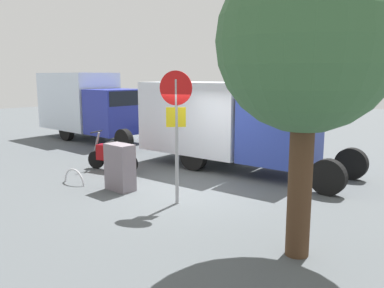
{
  "coord_description": "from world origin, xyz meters",
  "views": [
    {
      "loc": [
        -6.52,
        7.22,
        2.89
      ],
      "look_at": [
        0.5,
        -0.57,
        1.08
      ],
      "focal_mm": 36.75,
      "sensor_mm": 36.0,
      "label": 1
    }
  ],
  "objects_px": {
    "street_tree": "(307,44)",
    "utility_cabinet": "(120,167)",
    "box_truck_near": "(227,120)",
    "bike_rack_hoop": "(74,184)",
    "motorcycle": "(113,154)",
    "stop_sign": "(176,117)",
    "box_truck_far": "(90,104)"
  },
  "relations": [
    {
      "from": "motorcycle",
      "to": "stop_sign",
      "type": "bearing_deg",
      "value": 147.52
    },
    {
      "from": "street_tree",
      "to": "utility_cabinet",
      "type": "bearing_deg",
      "value": -4.26
    },
    {
      "from": "motorcycle",
      "to": "street_tree",
      "type": "height_order",
      "value": "street_tree"
    },
    {
      "from": "utility_cabinet",
      "to": "motorcycle",
      "type": "bearing_deg",
      "value": -32.23
    },
    {
      "from": "box_truck_far",
      "to": "utility_cabinet",
      "type": "relative_size",
      "value": 5.69
    },
    {
      "from": "stop_sign",
      "to": "bike_rack_hoop",
      "type": "bearing_deg",
      "value": 11.73
    },
    {
      "from": "stop_sign",
      "to": "street_tree",
      "type": "height_order",
      "value": "street_tree"
    },
    {
      "from": "stop_sign",
      "to": "box_truck_near",
      "type": "bearing_deg",
      "value": -69.91
    },
    {
      "from": "utility_cabinet",
      "to": "box_truck_far",
      "type": "bearing_deg",
      "value": -28.94
    },
    {
      "from": "stop_sign",
      "to": "street_tree",
      "type": "xyz_separation_m",
      "value": [
        -3.3,
        0.57,
        1.36
      ]
    },
    {
      "from": "box_truck_far",
      "to": "stop_sign",
      "type": "bearing_deg",
      "value": -23.28
    },
    {
      "from": "utility_cabinet",
      "to": "bike_rack_hoop",
      "type": "bearing_deg",
      "value": 19.21
    },
    {
      "from": "box_truck_near",
      "to": "box_truck_far",
      "type": "distance_m",
      "value": 8.15
    },
    {
      "from": "box_truck_far",
      "to": "motorcycle",
      "type": "distance_m",
      "value": 6.63
    },
    {
      "from": "box_truck_near",
      "to": "street_tree",
      "type": "height_order",
      "value": "street_tree"
    },
    {
      "from": "box_truck_near",
      "to": "bike_rack_hoop",
      "type": "height_order",
      "value": "box_truck_near"
    },
    {
      "from": "utility_cabinet",
      "to": "bike_rack_hoop",
      "type": "distance_m",
      "value": 1.6
    },
    {
      "from": "motorcycle",
      "to": "bike_rack_hoop",
      "type": "height_order",
      "value": "motorcycle"
    },
    {
      "from": "box_truck_near",
      "to": "utility_cabinet",
      "type": "xyz_separation_m",
      "value": [
        0.5,
        3.86,
        -0.93
      ]
    },
    {
      "from": "box_truck_far",
      "to": "bike_rack_hoop",
      "type": "distance_m",
      "value": 8.0
    },
    {
      "from": "street_tree",
      "to": "utility_cabinet",
      "type": "xyz_separation_m",
      "value": [
        5.14,
        -0.38,
        -2.77
      ]
    },
    {
      "from": "stop_sign",
      "to": "motorcycle",
      "type": "bearing_deg",
      "value": -14.96
    },
    {
      "from": "stop_sign",
      "to": "bike_rack_hoop",
      "type": "height_order",
      "value": "stop_sign"
    },
    {
      "from": "street_tree",
      "to": "utility_cabinet",
      "type": "relative_size",
      "value": 4.0
    },
    {
      "from": "box_truck_near",
      "to": "utility_cabinet",
      "type": "height_order",
      "value": "box_truck_near"
    },
    {
      "from": "box_truck_near",
      "to": "stop_sign",
      "type": "bearing_deg",
      "value": -73.79
    },
    {
      "from": "box_truck_far",
      "to": "street_tree",
      "type": "relative_size",
      "value": 1.42
    },
    {
      "from": "box_truck_near",
      "to": "motorcycle",
      "type": "xyz_separation_m",
      "value": [
        2.36,
        2.68,
        -1.01
      ]
    },
    {
      "from": "motorcycle",
      "to": "stop_sign",
      "type": "relative_size",
      "value": 0.58
    },
    {
      "from": "box_truck_far",
      "to": "stop_sign",
      "type": "relative_size",
      "value": 2.26
    },
    {
      "from": "box_truck_far",
      "to": "bike_rack_hoop",
      "type": "relative_size",
      "value": 8.02
    },
    {
      "from": "box_truck_far",
      "to": "utility_cabinet",
      "type": "distance_m",
      "value": 8.8
    }
  ]
}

